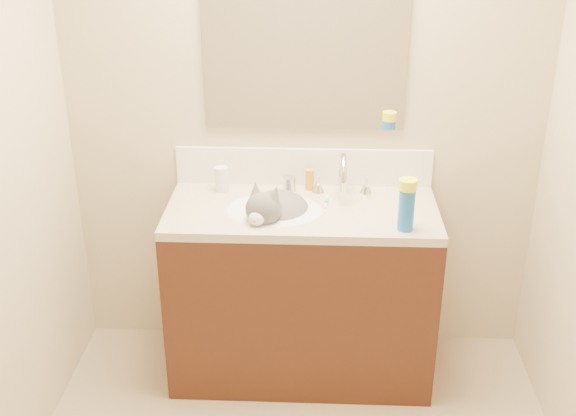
# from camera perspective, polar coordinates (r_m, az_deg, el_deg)

# --- Properties ---
(room_shell) EXTENTS (2.24, 2.54, 2.52)m
(room_shell) POSITION_cam_1_polar(r_m,az_deg,el_deg) (2.04, 0.54, 4.44)
(room_shell) COLOR #C0B18F
(room_shell) RESTS_ON ground
(vanity_cabinet) EXTENTS (1.20, 0.55, 0.82)m
(vanity_cabinet) POSITION_cam_1_polar(r_m,az_deg,el_deg) (3.40, 1.05, -6.85)
(vanity_cabinet) COLOR #3A1C10
(vanity_cabinet) RESTS_ON ground
(counter_slab) EXTENTS (1.20, 0.55, 0.04)m
(counter_slab) POSITION_cam_1_polar(r_m,az_deg,el_deg) (3.19, 1.11, -0.29)
(counter_slab) COLOR #C4B49A
(counter_slab) RESTS_ON vanity_cabinet
(basin) EXTENTS (0.45, 0.36, 0.14)m
(basin) POSITION_cam_1_polar(r_m,az_deg,el_deg) (3.19, -1.06, -1.29)
(basin) COLOR white
(basin) RESTS_ON vanity_cabinet
(faucet) EXTENTS (0.28, 0.20, 0.21)m
(faucet) POSITION_cam_1_polar(r_m,az_deg,el_deg) (3.28, 4.34, 2.35)
(faucet) COLOR silver
(faucet) RESTS_ON counter_slab
(cat) EXTENTS (0.40, 0.44, 0.32)m
(cat) POSITION_cam_1_polar(r_m,az_deg,el_deg) (3.18, -0.93, -0.55)
(cat) COLOR #535053
(cat) RESTS_ON basin
(backsplash) EXTENTS (1.20, 0.02, 0.18)m
(backsplash) POSITION_cam_1_polar(r_m,az_deg,el_deg) (3.39, 1.25, 3.29)
(backsplash) COLOR white
(backsplash) RESTS_ON counter_slab
(mirror) EXTENTS (0.90, 0.02, 0.80)m
(mirror) POSITION_cam_1_polar(r_m,az_deg,el_deg) (3.22, 1.35, 13.09)
(mirror) COLOR white
(mirror) RESTS_ON room_shell
(pill_bottle) EXTENTS (0.07, 0.07, 0.12)m
(pill_bottle) POSITION_cam_1_polar(r_m,az_deg,el_deg) (3.35, -5.25, 2.30)
(pill_bottle) COLOR silver
(pill_bottle) RESTS_ON counter_slab
(pill_label) EXTENTS (0.06, 0.06, 0.04)m
(pill_label) POSITION_cam_1_polar(r_m,az_deg,el_deg) (3.36, -5.24, 2.07)
(pill_label) COLOR gold
(pill_label) RESTS_ON pill_bottle
(silver_jar) EXTENTS (0.06, 0.06, 0.07)m
(silver_jar) POSITION_cam_1_polar(r_m,az_deg,el_deg) (3.35, 0.12, 1.94)
(silver_jar) COLOR #B7B7BC
(silver_jar) RESTS_ON counter_slab
(amber_bottle) EXTENTS (0.05, 0.05, 0.10)m
(amber_bottle) POSITION_cam_1_polar(r_m,az_deg,el_deg) (3.35, 1.73, 2.26)
(amber_bottle) COLOR orange
(amber_bottle) RESTS_ON counter_slab
(toothbrush) EXTENTS (0.02, 0.13, 0.01)m
(toothbrush) POSITION_cam_1_polar(r_m,az_deg,el_deg) (3.23, 3.03, 0.49)
(toothbrush) COLOR silver
(toothbrush) RESTS_ON counter_slab
(toothbrush_head) EXTENTS (0.02, 0.03, 0.02)m
(toothbrush_head) POSITION_cam_1_polar(r_m,az_deg,el_deg) (3.23, 3.04, 0.54)
(toothbrush_head) COLOR #6683D9
(toothbrush_head) RESTS_ON counter_slab
(spray_can) EXTENTS (0.08, 0.08, 0.18)m
(spray_can) POSITION_cam_1_polar(r_m,az_deg,el_deg) (2.99, 9.33, -0.12)
(spray_can) COLOR blue
(spray_can) RESTS_ON counter_slab
(spray_cap) EXTENTS (0.08, 0.08, 0.04)m
(spray_cap) POSITION_cam_1_polar(r_m,az_deg,el_deg) (2.95, 9.47, 1.84)
(spray_cap) COLOR #F7FF1A
(spray_cap) RESTS_ON spray_can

